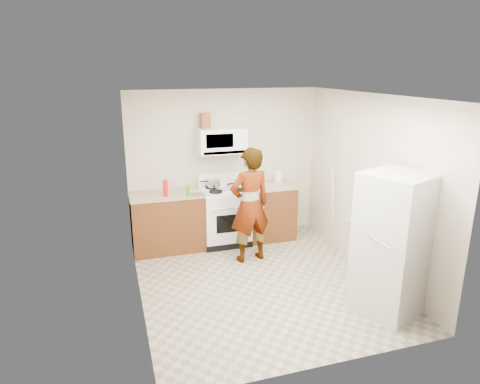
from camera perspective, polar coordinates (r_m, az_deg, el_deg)
name	(u,v)px	position (r m, az deg, el deg)	size (l,w,h in m)	color
floor	(260,282)	(6.00, 2.75, -11.87)	(3.60, 3.60, 0.00)	gray
back_wall	(225,165)	(7.17, -2.01, 3.58)	(3.20, 0.02, 2.50)	beige
right_wall	(369,185)	(6.23, 16.79, 0.91)	(0.02, 3.60, 2.50)	beige
cabinet_left	(168,223)	(6.92, -9.63, -4.05)	(1.12, 0.62, 0.90)	#642C17
counter_left	(166,195)	(6.77, -9.82, -0.34)	(1.14, 0.64, 0.04)	tan
cabinet_right	(268,212)	(7.32, 3.82, -2.69)	(0.80, 0.62, 0.90)	#642C17
counter_right	(269,186)	(7.18, 3.89, 0.84)	(0.82, 0.64, 0.04)	tan
gas_range	(225,215)	(7.07, -2.07, -3.06)	(0.76, 0.65, 1.13)	white
microwave	(222,141)	(6.89, -2.46, 6.86)	(0.76, 0.38, 0.40)	white
person	(250,205)	(6.31, 1.32, -1.80)	(0.63, 0.42, 1.74)	tan
fridge	(393,244)	(5.32, 19.67, -6.55)	(0.70, 0.70, 1.70)	silver
kettle	(278,177)	(7.35, 5.14, 1.99)	(0.14, 0.14, 0.17)	white
jug	(205,121)	(6.84, -4.67, 9.46)	(0.14, 0.14, 0.24)	brown
saucepan	(214,183)	(6.98, -3.55, 1.21)	(0.22, 0.22, 0.12)	#B8B9BD
tray	(229,188)	(6.90, -1.41, 0.55)	(0.25, 0.16, 0.05)	silver
bottle_spray	(166,188)	(6.59, -9.90, 0.49)	(0.08, 0.08, 0.25)	red
bottle_hot_sauce	(190,189)	(6.70, -6.74, 0.46)	(0.05, 0.05, 0.15)	gold
bottle_green_cap	(188,191)	(6.50, -6.92, 0.07)	(0.06, 0.06, 0.18)	green
pot_lid	(199,194)	(6.65, -5.47, -0.26)	(0.27, 0.27, 0.01)	silver
broom	(333,206)	(7.13, 12.26, -1.83)	(0.03, 0.03, 1.31)	white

